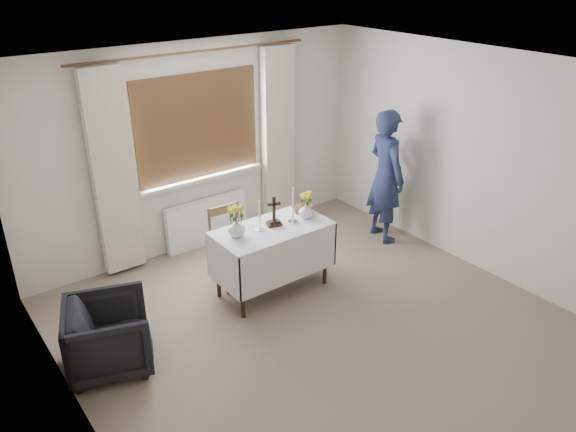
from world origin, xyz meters
The scene contains 12 objects.
ground centered at (0.00, 0.00, 0.00)m, with size 5.00×5.00×0.00m, color gray.
altar_table centered at (0.03, 1.04, 0.38)m, with size 1.24×0.64×0.76m, color silver.
wooden_chair centered at (-0.22, 1.44, 0.44)m, with size 0.41×0.41×0.88m, color brown, non-canonical shape.
armchair centered at (-1.84, 0.88, 0.33)m, with size 0.70×0.72×0.65m, color black.
person centered at (1.89, 1.22, 0.85)m, with size 0.62×0.41×1.69m, color navy.
radiator centered at (0.00, 2.42, 0.30)m, with size 1.10×0.10×0.60m, color white.
wooden_cross centered at (0.08, 1.07, 0.93)m, with size 0.15×0.11×0.33m, color black, non-canonical shape.
candlestick_left centered at (-0.10, 1.07, 0.93)m, with size 0.09×0.09×0.33m, color white, non-canonical shape.
candlestick_right centered at (0.28, 1.01, 0.96)m, with size 0.11×0.11×0.39m, color white, non-canonical shape.
flower_vase_left centered at (-0.37, 1.10, 0.86)m, with size 0.18×0.18×0.19m, color silver.
flower_vase_right centered at (0.46, 1.02, 0.85)m, with size 0.16×0.16×0.17m, color silver.
wicker_basket centered at (0.54, 1.15, 0.80)m, with size 0.21×0.21×0.08m, color brown.
Camera 1 is at (-2.98, -3.25, 3.39)m, focal length 35.00 mm.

